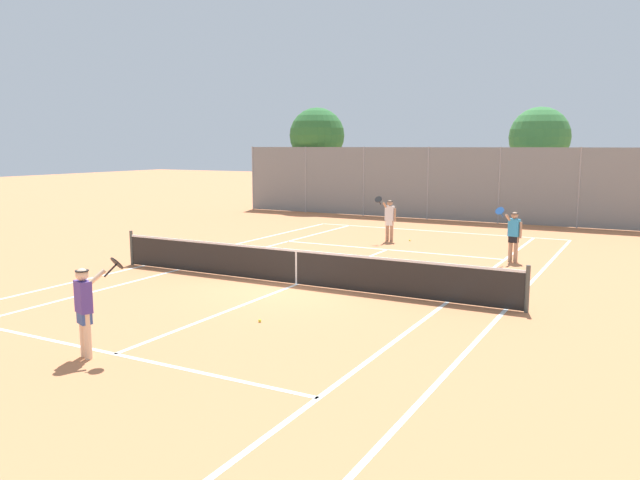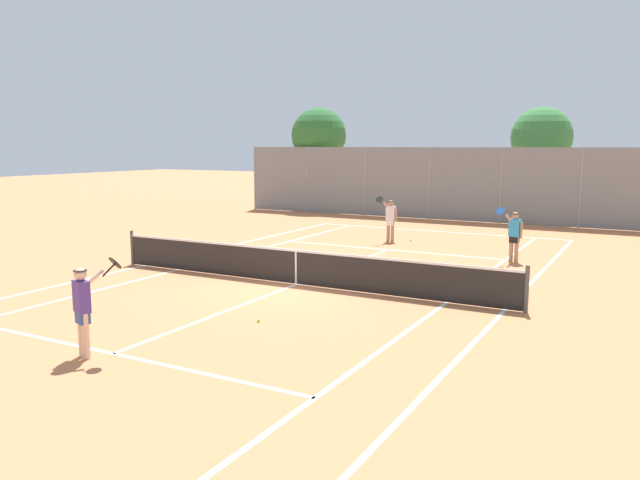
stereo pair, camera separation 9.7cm
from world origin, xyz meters
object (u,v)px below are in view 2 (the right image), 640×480
object	(u,v)px
player_far_left	(390,218)
loose_tennis_ball_0	(411,240)
tennis_net	(296,266)
loose_tennis_ball_2	(410,277)
player_far_right	(514,233)
player_near_side	(83,306)
loose_tennis_ball_4	(258,321)
tree_behind_right	(541,139)
tree_behind_left	(317,137)

from	to	relation	value
player_far_left	loose_tennis_ball_0	xyz separation A→B (m)	(0.69, 0.42, -0.89)
tennis_net	loose_tennis_ball_2	distance (m)	3.27
player_far_right	player_far_left	bearing A→B (deg)	157.31
player_far_left	loose_tennis_ball_0	distance (m)	1.21
player_near_side	loose_tennis_ball_0	size ratio (longest dim) A/B	26.88
loose_tennis_ball_2	loose_tennis_ball_4	size ratio (longest dim) A/B	1.00
player_near_side	tree_behind_right	xyz separation A→B (m)	(3.26, 25.70, 3.10)
player_far_left	tree_behind_left	xyz separation A→B (m)	(-8.39, 9.37, 3.23)
player_near_side	player_far_right	xyz separation A→B (m)	(4.71, 12.89, 0.00)
tree_behind_right	tree_behind_left	bearing A→B (deg)	-173.86
player_far_right	tree_behind_left	world-z (taller)	tree_behind_left
player_far_left	loose_tennis_ball_2	xyz separation A→B (m)	(3.09, -6.12, -0.89)
player_near_side	player_far_left	world-z (taller)	same
loose_tennis_ball_2	player_far_left	bearing A→B (deg)	116.80
player_far_left	player_near_side	bearing A→B (deg)	-88.51
tennis_net	tree_behind_right	bearing A→B (deg)	81.08
tree_behind_left	tree_behind_right	distance (m)	12.11
player_far_left	loose_tennis_ball_2	world-z (taller)	player_far_left
loose_tennis_ball_4	tree_behind_right	distance (m)	22.84
tennis_net	player_far_left	size ratio (longest dim) A/B	6.76
loose_tennis_ball_2	player_near_side	bearing A→B (deg)	-106.86
loose_tennis_ball_2	tree_behind_right	size ratio (longest dim) A/B	0.01
player_near_side	player_far_right	bearing A→B (deg)	69.93
tennis_net	player_near_side	world-z (taller)	player_near_side
loose_tennis_ball_2	loose_tennis_ball_4	world-z (taller)	same
player_far_right	loose_tennis_ball_0	size ratio (longest dim) A/B	26.88
player_far_left	loose_tennis_ball_4	xyz separation A→B (m)	(1.82, -11.75, -0.89)
loose_tennis_ball_4	tree_behind_left	distance (m)	23.82
player_near_side	player_far_left	bearing A→B (deg)	91.49
loose_tennis_ball_2	tree_behind_left	bearing A→B (deg)	126.53
tree_behind_right	loose_tennis_ball_2	bearing A→B (deg)	-91.92
player_far_right	tree_behind_left	xyz separation A→B (m)	(-13.49, 11.51, 3.23)
tennis_net	player_far_right	xyz separation A→B (m)	(4.42, 6.14, 0.42)
loose_tennis_ball_0	player_far_left	bearing A→B (deg)	-148.48
player_near_side	loose_tennis_ball_2	size ratio (longest dim) A/B	26.88
player_far_left	tree_behind_right	bearing A→B (deg)	71.10
loose_tennis_ball_0	tree_behind_left	xyz separation A→B (m)	(-9.08, 8.95, 4.13)
player_near_side	player_far_right	world-z (taller)	same
tennis_net	loose_tennis_ball_0	bearing A→B (deg)	89.93
loose_tennis_ball_4	tennis_net	bearing A→B (deg)	108.20
loose_tennis_ball_0	tree_behind_right	distance (m)	11.39
player_near_side	loose_tennis_ball_0	distance (m)	15.48
loose_tennis_ball_0	tree_behind_right	xyz separation A→B (m)	(2.96, 10.24, 3.99)
loose_tennis_ball_4	player_far_left	bearing A→B (deg)	98.82
player_near_side	tree_behind_right	distance (m)	26.09
tennis_net	tree_behind_left	distance (m)	20.17
tree_behind_left	loose_tennis_ball_4	bearing A→B (deg)	-64.20
loose_tennis_ball_2	tree_behind_left	xyz separation A→B (m)	(-11.48, 15.49, 4.13)
tree_behind_right	loose_tennis_ball_4	bearing A→B (deg)	-94.67
loose_tennis_ball_4	player_near_side	bearing A→B (deg)	-113.60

